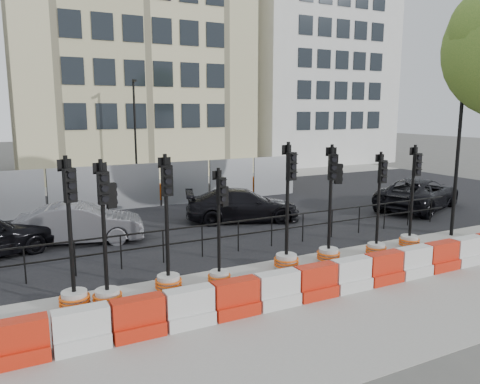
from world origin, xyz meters
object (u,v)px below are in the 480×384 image
traffic_signal_a (74,279)px  car_c (243,205)px  traffic_signal_d (220,258)px  lamp_post_near (459,144)px  traffic_signal_h (410,227)px

traffic_signal_a → car_c: size_ratio=0.71×
traffic_signal_d → car_c: bearing=43.2°
traffic_signal_a → car_c: (7.10, 5.63, -0.06)m
lamp_post_near → traffic_signal_h: size_ratio=1.82×
lamp_post_near → traffic_signal_h: (-2.43, -0.37, -2.54)m
lamp_post_near → traffic_signal_a: size_ratio=1.76×
traffic_signal_h → car_c: size_ratio=0.68×
traffic_signal_h → car_c: 6.41m
lamp_post_near → car_c: bearing=136.3°
lamp_post_near → traffic_signal_d: bearing=-176.8°
traffic_signal_d → car_c: traffic_signal_d is taller
traffic_signal_a → traffic_signal_d: traffic_signal_a is taller
lamp_post_near → traffic_signal_a: lamp_post_near is taller
lamp_post_near → traffic_signal_h: bearing=-171.5°
car_c → traffic_signal_h: bearing=-131.9°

